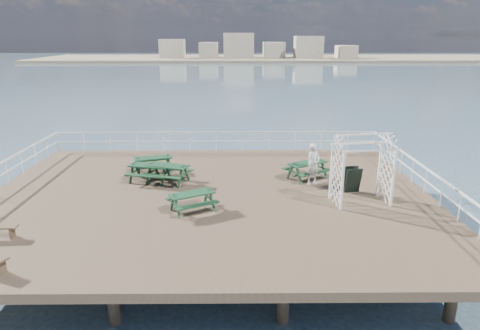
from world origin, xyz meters
name	(u,v)px	position (x,y,z in m)	size (l,w,h in m)	color
ground	(209,198)	(0.00, 0.00, -0.15)	(18.00, 14.00, 0.30)	brown
sea_backdrop	(269,55)	(12.54, 134.07, -0.51)	(300.00, 300.00, 9.20)	#3A5162
railing	(210,157)	(-0.07, 2.57, 0.87)	(17.77, 13.76, 1.10)	silver
picnic_table_a	(153,161)	(-2.81, 2.99, 0.53)	(2.07, 1.86, 0.84)	#12331B
picnic_table_b	(150,169)	(-2.70, 1.65, 0.55)	(2.06, 1.80, 0.87)	#12331B
picnic_table_c	(307,167)	(4.33, 1.97, 0.56)	(2.27, 2.16, 0.87)	#12331B
picnic_table_d	(168,170)	(-1.89, 1.53, 0.57)	(2.24, 2.03, 0.90)	#12331B
picnic_table_e	(192,198)	(-0.50, -1.69, 0.51)	(2.05, 1.92, 0.79)	#12331B
trellis_arbor	(362,173)	(5.92, -0.91, 1.21)	(2.36, 1.52, 2.73)	silver
sandwich_board	(352,180)	(5.90, 0.24, 0.52)	(0.72, 0.59, 1.07)	black
person	(313,164)	(4.45, 1.24, 0.90)	(0.66, 0.43, 1.80)	silver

